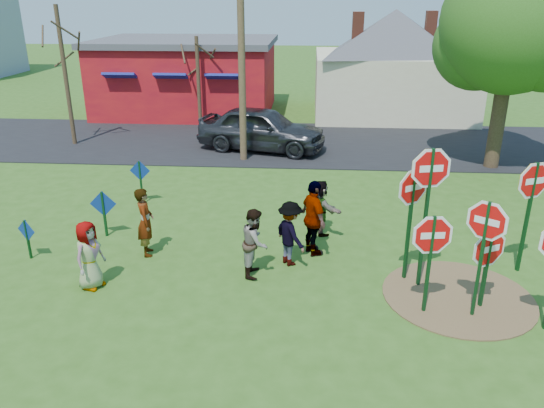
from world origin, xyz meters
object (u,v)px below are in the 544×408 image
at_px(stop_sign_d, 532,190).
at_px(person_b, 145,222).
at_px(suv, 262,129).
at_px(utility_pole, 241,41).
at_px(stop_sign_a, 431,243).
at_px(leafy_tree, 516,30).
at_px(stop_sign_c, 485,233).
at_px(person_a, 89,255).
at_px(stop_sign_b, 429,183).

distance_m(stop_sign_d, person_b, 9.03).
bearing_deg(person_b, suv, -27.64).
relative_size(suv, utility_pole, 0.61).
xyz_separation_m(stop_sign_a, leafy_tree, (4.56, 10.15, 3.38)).
relative_size(stop_sign_a, utility_pole, 0.27).
distance_m(person_b, utility_pole, 9.13).
bearing_deg(stop_sign_c, person_a, -148.20).
xyz_separation_m(person_b, utility_pole, (1.41, 8.25, 3.63)).
bearing_deg(person_a, stop_sign_a, -74.67).
bearing_deg(leafy_tree, stop_sign_c, -109.38).
height_order(stop_sign_b, suv, stop_sign_b).
xyz_separation_m(stop_sign_b, utility_pole, (-5.07, 9.34, 2.08)).
distance_m(stop_sign_a, person_b, 6.79).
bearing_deg(suv, person_a, -179.56).
xyz_separation_m(stop_sign_d, utility_pole, (-7.54, 8.48, 2.48)).
bearing_deg(stop_sign_b, person_a, 171.83).
relative_size(utility_pole, leafy_tree, 1.12).
height_order(stop_sign_a, stop_sign_c, stop_sign_c).
xyz_separation_m(stop_sign_a, suv, (-4.40, 11.85, -0.62)).
xyz_separation_m(stop_sign_c, person_a, (-8.12, 0.57, -1.05)).
relative_size(person_b, suv, 0.33).
bearing_deg(stop_sign_c, stop_sign_b, 163.26).
bearing_deg(leafy_tree, suv, 169.25).
xyz_separation_m(stop_sign_a, person_b, (-6.40, 2.16, -0.68)).
xyz_separation_m(person_b, leafy_tree, (10.96, 7.99, 4.06)).
height_order(stop_sign_d, leafy_tree, leafy_tree).
relative_size(person_a, leafy_tree, 0.20).
xyz_separation_m(person_a, leafy_tree, (11.72, 9.66, 4.15)).
xyz_separation_m(person_b, suv, (2.00, 9.69, 0.06)).
relative_size(suv, leafy_tree, 0.68).
xyz_separation_m(utility_pole, leafy_tree, (9.55, -0.26, 0.43)).
distance_m(person_b, suv, 9.89).
height_order(person_b, suv, suv).
height_order(stop_sign_d, utility_pole, utility_pole).
bearing_deg(suv, stop_sign_d, -130.86).
distance_m(suv, utility_pole, 3.90).
distance_m(stop_sign_d, utility_pole, 11.61).
height_order(stop_sign_b, person_a, stop_sign_b).
relative_size(stop_sign_b, person_a, 2.12).
bearing_deg(person_b, stop_sign_b, -115.54).
bearing_deg(stop_sign_c, leafy_tree, 106.42).
bearing_deg(stop_sign_b, utility_pole, 105.73).
relative_size(stop_sign_c, stop_sign_d, 0.93).
height_order(stop_sign_b, utility_pole, utility_pole).
bearing_deg(person_a, leafy_tree, -31.27).
relative_size(stop_sign_c, person_a, 1.67).
relative_size(stop_sign_b, leafy_tree, 0.43).
height_order(person_a, suv, suv).
bearing_deg(stop_sign_d, person_a, 165.59).
bearing_deg(suv, person_b, -177.56).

